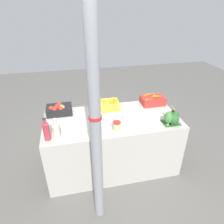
{
  "coord_description": "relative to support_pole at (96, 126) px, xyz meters",
  "views": [
    {
      "loc": [
        -0.5,
        -2.28,
        2.26
      ],
      "look_at": [
        0.0,
        0.0,
        0.94
      ],
      "focal_mm": 32.0,
      "sensor_mm": 36.0,
      "label": 1
    }
  ],
  "objects": [
    {
      "name": "orange_crate",
      "position": [
        0.29,
        1.06,
        -0.35
      ],
      "size": [
        0.35,
        0.24,
        0.15
      ],
      "color": "gold",
      "rests_on": "market_table"
    },
    {
      "name": "apple_crate",
      "position": [
        -0.38,
        1.06,
        -0.35
      ],
      "size": [
        0.35,
        0.24,
        0.15
      ],
      "color": "black",
      "rests_on": "market_table"
    },
    {
      "name": "pickle_jar",
      "position": [
        0.32,
        0.49,
        -0.36
      ],
      "size": [
        0.1,
        0.1,
        0.11
      ],
      "color": "#B2C684",
      "rests_on": "market_table"
    },
    {
      "name": "juice_bottle_cloudy",
      "position": [
        -0.4,
        0.47,
        -0.31
      ],
      "size": [
        0.07,
        0.07,
        0.27
      ],
      "color": "beige",
      "rests_on": "market_table"
    },
    {
      "name": "market_table",
      "position": [
        0.32,
        0.77,
        -0.84
      ],
      "size": [
        1.84,
        0.88,
        0.84
      ],
      "primitive_type": "cube",
      "color": "#B7B2A8",
      "rests_on": "ground_plane"
    },
    {
      "name": "sparrow_bird",
      "position": [
        1.06,
        0.5,
        -0.21
      ],
      "size": [
        0.04,
        0.14,
        0.05
      ],
      "rotation": [
        0.0,
        0.0,
        1.57
      ],
      "color": "#4C3D2D",
      "rests_on": "broccoli_pile"
    },
    {
      "name": "carrot_crate",
      "position": [
        1.03,
        1.06,
        -0.36
      ],
      "size": [
        0.35,
        0.24,
        0.15
      ],
      "color": "red",
      "rests_on": "market_table"
    },
    {
      "name": "juice_bottle_ruby",
      "position": [
        -0.51,
        0.47,
        -0.29
      ],
      "size": [
        0.07,
        0.07,
        0.29
      ],
      "color": "#B2333D",
      "rests_on": "market_table"
    },
    {
      "name": "broccoli_pile",
      "position": [
        1.05,
        0.48,
        -0.33
      ],
      "size": [
        0.23,
        0.21,
        0.18
      ],
      "color": "#2D602D",
      "rests_on": "market_table"
    },
    {
      "name": "support_pole",
      "position": [
        0.0,
        0.0,
        0.0
      ],
      "size": [
        0.12,
        0.12,
        2.51
      ],
      "color": "gray",
      "rests_on": "ground_plane"
    },
    {
      "name": "ground_plane",
      "position": [
        0.32,
        0.77,
        -1.26
      ],
      "size": [
        10.0,
        10.0,
        0.0
      ],
      "primitive_type": "plane",
      "color": "#605E59"
    }
  ]
}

